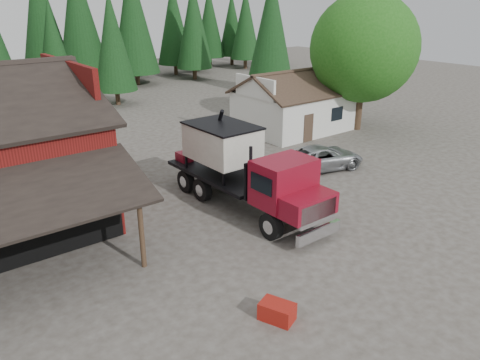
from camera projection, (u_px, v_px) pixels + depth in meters
ground at (287, 243)px, 19.82m from camera, size 120.00×120.00×0.00m
farmhouse at (294, 109)px, 36.19m from camera, size 8.60×6.42×4.65m
deciduous_tree at (364, 52)px, 34.73m from camera, size 8.00×8.00×10.20m
conifer_backdrop at (19, 93)px, 50.59m from camera, size 76.00×16.00×16.00m
near_pine_b at (112, 41)px, 43.09m from camera, size 3.96×3.96×10.40m
near_pine_c at (271, 26)px, 48.97m from camera, size 4.84×4.84×12.40m
feed_truck at (244, 167)px, 22.50m from camera, size 3.02×9.95×4.48m
silver_car at (322, 157)px, 28.14m from camera, size 5.62×3.52×1.45m
equip_box at (277, 312)px, 15.06m from camera, size 1.06×1.28×0.60m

